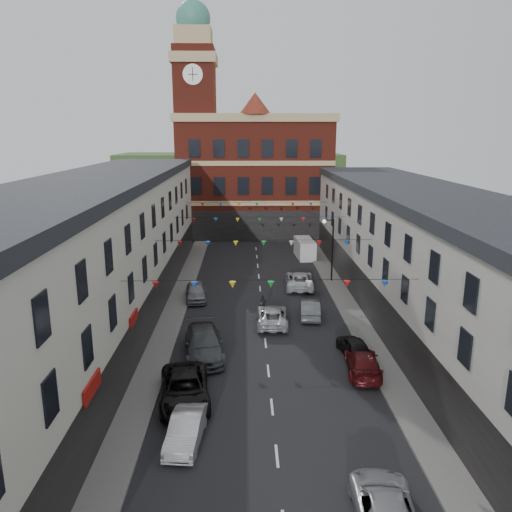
{
  "coord_description": "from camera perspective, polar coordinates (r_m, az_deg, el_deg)",
  "views": [
    {
      "loc": [
        -1.34,
        -30.94,
        13.66
      ],
      "look_at": [
        -0.49,
        6.6,
        4.38
      ],
      "focal_mm": 35.0,
      "sensor_mm": 36.0,
      "label": 1
    }
  ],
  "objects": [
    {
      "name": "car_left_c",
      "position": [
        27.04,
        -8.14,
        -14.79
      ],
      "size": [
        3.18,
        5.7,
        1.51
      ],
      "primitive_type": "imported",
      "rotation": [
        0.0,
        0.0,
        0.13
      ],
      "color": "black",
      "rests_on": "ground"
    },
    {
      "name": "car_right_d",
      "position": [
        32.35,
        11.16,
        -10.14
      ],
      "size": [
        1.91,
        3.89,
        1.28
      ],
      "primitive_type": "imported",
      "rotation": [
        0.0,
        0.0,
        3.25
      ],
      "color": "black",
      "rests_on": "ground"
    },
    {
      "name": "clock_tower",
      "position": [
        66.23,
        -6.87,
        14.89
      ],
      "size": [
        5.6,
        5.6,
        30.0
      ],
      "color": "maroon",
      "rests_on": "ground"
    },
    {
      "name": "pavement_left",
      "position": [
        36.06,
        -10.18,
        -8.48
      ],
      "size": [
        1.8,
        64.0,
        0.15
      ],
      "primitive_type": "cube",
      "color": "#605E5B",
      "rests_on": "ground"
    },
    {
      "name": "civic_building",
      "position": [
        69.12,
        -0.19,
        9.3
      ],
      "size": [
        20.6,
        13.3,
        18.5
      ],
      "color": "maroon",
      "rests_on": "ground"
    },
    {
      "name": "street_lamp",
      "position": [
        46.66,
        8.47,
        1.66
      ],
      "size": [
        1.1,
        0.36,
        6.0
      ],
      "color": "black",
      "rests_on": "ground"
    },
    {
      "name": "car_left_e",
      "position": [
        42.24,
        -6.91,
        -4.08
      ],
      "size": [
        2.17,
        4.35,
        1.42
      ],
      "primitive_type": "imported",
      "rotation": [
        0.0,
        0.0,
        0.12
      ],
      "color": "gray",
      "rests_on": "ground"
    },
    {
      "name": "pedestrian",
      "position": [
        38.63,
        0.8,
        -5.62
      ],
      "size": [
        0.62,
        0.47,
        1.53
      ],
      "primitive_type": "imported",
      "rotation": [
        0.0,
        0.0,
        -0.21
      ],
      "color": "black",
      "rests_on": "ground"
    },
    {
      "name": "car_right_f",
      "position": [
        45.4,
        5.01,
        -2.73
      ],
      "size": [
        2.77,
        5.36,
        1.44
      ],
      "primitive_type": "imported",
      "rotation": [
        0.0,
        0.0,
        3.07
      ],
      "color": "silver",
      "rests_on": "ground"
    },
    {
      "name": "terrace_left",
      "position": [
        34.61,
        -18.82,
        -0.77
      ],
      "size": [
        8.4,
        56.0,
        10.7
      ],
      "color": "beige",
      "rests_on": "ground"
    },
    {
      "name": "car_right_c",
      "position": [
        30.36,
        12.11,
        -11.81
      ],
      "size": [
        2.3,
        4.71,
        1.32
      ],
      "primitive_type": "imported",
      "rotation": [
        0.0,
        0.0,
        3.04
      ],
      "color": "#4E0F12",
      "rests_on": "ground"
    },
    {
      "name": "car_left_d",
      "position": [
        31.9,
        -5.98,
        -9.92
      ],
      "size": [
        3.07,
        5.97,
        1.66
      ],
      "primitive_type": "imported",
      "rotation": [
        0.0,
        0.0,
        0.14
      ],
      "color": "#373A3D",
      "rests_on": "ground"
    },
    {
      "name": "terrace_right",
      "position": [
        35.63,
        20.36,
        -1.32
      ],
      "size": [
        8.4,
        56.0,
        9.7
      ],
      "color": "beige",
      "rests_on": "ground"
    },
    {
      "name": "pavement_right",
      "position": [
        36.57,
        11.95,
        -8.25
      ],
      "size": [
        1.8,
        64.0,
        0.15
      ],
      "primitive_type": "cube",
      "color": "#605E5B",
      "rests_on": "ground"
    },
    {
      "name": "moving_car",
      "position": [
        36.77,
        1.88,
        -6.84
      ],
      "size": [
        2.35,
        4.81,
        1.32
      ],
      "primitive_type": "imported",
      "rotation": [
        0.0,
        0.0,
        3.11
      ],
      "color": "#B7B9BF",
      "rests_on": "ground"
    },
    {
      "name": "car_right_b",
      "position": [
        20.43,
        14.52,
        -26.14
      ],
      "size": [
        2.62,
        4.95,
        1.33
      ],
      "primitive_type": "imported",
      "rotation": [
        0.0,
        0.0,
        3.05
      ],
      "color": "#929599",
      "rests_on": "ground"
    },
    {
      "name": "distant_hill",
      "position": [
        93.38,
        -2.96,
        8.54
      ],
      "size": [
        40.0,
        14.0,
        10.0
      ],
      "primitive_type": "cube",
      "color": "#355226",
      "rests_on": "ground"
    },
    {
      "name": "white_van",
      "position": [
        56.37,
        5.58,
        0.87
      ],
      "size": [
        2.06,
        4.77,
        2.07
      ],
      "primitive_type": "cube",
      "rotation": [
        0.0,
        0.0,
        0.06
      ],
      "color": "silver",
      "rests_on": "ground"
    },
    {
      "name": "ground",
      "position": [
        33.85,
        1.1,
        -9.93
      ],
      "size": [
        160.0,
        160.0,
        0.0
      ],
      "primitive_type": "plane",
      "color": "black",
      "rests_on": "ground"
    },
    {
      "name": "car_right_e",
      "position": [
        38.41,
        6.2,
        -5.96
      ],
      "size": [
        1.82,
        4.22,
        1.35
      ],
      "primitive_type": "imported",
      "rotation": [
        0.0,
        0.0,
        3.05
      ],
      "color": "#515459",
      "rests_on": "ground"
    },
    {
      "name": "car_left_b",
      "position": [
        24.06,
        -7.97,
        -19.0
      ],
      "size": [
        1.75,
        4.06,
        1.3
      ],
      "primitive_type": "imported",
      "rotation": [
        0.0,
        0.0,
        -0.09
      ],
      "color": "#A9AAB0",
      "rests_on": "ground"
    }
  ]
}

